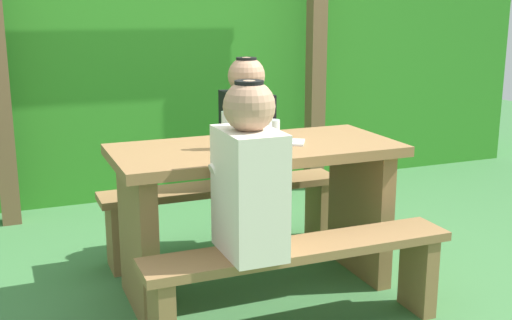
% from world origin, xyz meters
% --- Properties ---
extents(ground_plane, '(12.00, 12.00, 0.00)m').
position_xyz_m(ground_plane, '(0.00, 0.00, 0.00)').
color(ground_plane, '#3D733E').
extents(hedge_backdrop, '(6.40, 1.01, 1.89)m').
position_xyz_m(hedge_backdrop, '(0.00, 2.32, 0.95)').
color(hedge_backdrop, '#2F8122').
rests_on(hedge_backdrop, ground_plane).
extents(pergola_post_right, '(0.12, 0.12, 1.97)m').
position_xyz_m(pergola_post_right, '(1.13, 1.56, 0.99)').
color(pergola_post_right, brown).
rests_on(pergola_post_right, ground_plane).
extents(picnic_table, '(1.40, 0.64, 0.75)m').
position_xyz_m(picnic_table, '(0.00, 0.00, 0.51)').
color(picnic_table, olive).
rests_on(picnic_table, ground_plane).
extents(bench_near, '(1.40, 0.24, 0.42)m').
position_xyz_m(bench_near, '(0.00, -0.51, 0.30)').
color(bench_near, olive).
rests_on(bench_near, ground_plane).
extents(bench_far, '(1.40, 0.24, 0.42)m').
position_xyz_m(bench_far, '(0.00, 0.51, 0.30)').
color(bench_far, olive).
rests_on(bench_far, ground_plane).
extents(person_white_shirt, '(0.25, 0.35, 0.72)m').
position_xyz_m(person_white_shirt, '(-0.24, -0.51, 0.75)').
color(person_white_shirt, silver).
rests_on(person_white_shirt, bench_near).
extents(person_black_coat, '(0.25, 0.35, 0.72)m').
position_xyz_m(person_black_coat, '(0.15, 0.51, 0.75)').
color(person_black_coat, black).
rests_on(person_black_coat, bench_far).
extents(drinking_glass, '(0.07, 0.07, 0.10)m').
position_xyz_m(drinking_glass, '(0.15, 0.12, 0.80)').
color(drinking_glass, silver).
rests_on(drinking_glass, picnic_table).
extents(bottle_left, '(0.06, 0.06, 0.22)m').
position_xyz_m(bottle_left, '(0.00, -0.11, 0.85)').
color(bottle_left, silver).
rests_on(bottle_left, picnic_table).
extents(bottle_right, '(0.07, 0.07, 0.24)m').
position_xyz_m(bottle_right, '(-0.15, -0.02, 0.85)').
color(bottle_right, silver).
rests_on(bottle_right, picnic_table).
extents(cell_phone, '(0.13, 0.16, 0.01)m').
position_xyz_m(cell_phone, '(0.21, -0.03, 0.76)').
color(cell_phone, silver).
rests_on(cell_phone, picnic_table).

